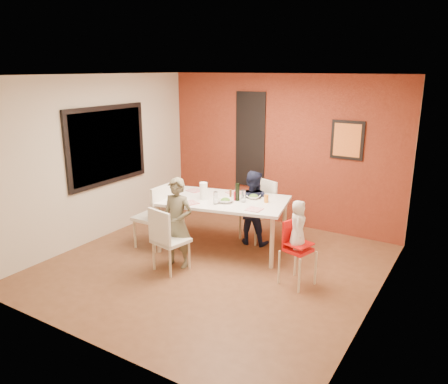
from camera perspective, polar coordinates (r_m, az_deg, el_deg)
The scene contains 35 objects.
ground at distance 6.48m, azimuth -1.41°, elevation -9.59°, with size 4.50×4.50×0.00m, color brown.
ceiling at distance 5.85m, azimuth -1.59°, elevation 15.02°, with size 4.50×4.50×0.02m, color white.
wall_back at distance 7.96m, azimuth 7.39°, elevation 5.37°, with size 4.50×0.02×2.70m, color beige.
wall_front at distance 4.39m, azimuth -17.72°, elevation -4.03°, with size 4.50×0.02×2.70m, color beige.
wall_left at distance 7.47m, azimuth -16.18°, elevation 4.16°, with size 0.02×4.50×2.70m, color beige.
wall_right at distance 5.20m, azimuth 19.81°, elevation -1.17°, with size 0.02×4.50×2.70m, color beige.
brick_accent_wall at distance 7.95m, azimuth 7.33°, elevation 5.35°, with size 4.50×0.02×2.70m, color maroon.
picture_window_frame at distance 7.54m, azimuth -15.02°, elevation 5.91°, with size 0.05×1.70×1.30m, color black.
picture_window_pane at distance 7.53m, azimuth -14.94°, elevation 5.90°, with size 0.02×1.55×1.15m, color black.
glassblock_strip at distance 8.17m, azimuth 3.47°, elevation 6.81°, with size 0.55×0.03×1.70m, color silver.
glassblock_surround at distance 8.16m, azimuth 3.45°, elevation 6.80°, with size 0.60×0.03×1.76m, color black.
art_print_frame at distance 7.47m, azimuth 15.80°, elevation 6.55°, with size 0.54×0.03×0.64m, color black.
art_print_canvas at distance 7.46m, azimuth 15.77°, elevation 6.53°, with size 0.44×0.01×0.54m, color orange.
dining_table at distance 6.81m, azimuth -0.17°, elevation -1.54°, with size 2.16×1.51×0.82m.
chair_near at distance 6.16m, azimuth -7.56°, elevation -5.83°, with size 0.51×0.51×0.94m.
chair_far at distance 7.29m, azimuth 4.79°, elevation -1.93°, with size 0.59×0.59×1.01m.
chair_left at distance 6.98m, azimuth -8.87°, elevation -2.73°, with size 0.49×0.49×1.04m.
high_chair at distance 5.87m, azimuth 9.36°, elevation -7.03°, with size 0.45×0.45×0.87m.
child_near at distance 6.28m, azimuth -6.10°, elevation -4.04°, with size 0.48×0.31×1.31m, color brown.
child_far at distance 7.08m, azimuth 3.69°, elevation -2.03°, with size 0.59×0.46×1.22m, color black.
toddler at distance 5.73m, azimuth 9.63°, elevation -4.21°, with size 0.32×0.21×0.65m, color white.
plate_near_left at distance 6.61m, azimuth -4.48°, elevation -1.42°, with size 0.22×0.22×0.01m, color silver.
plate_far_mid at distance 7.12m, azimuth 1.39°, elevation -0.09°, with size 0.23×0.23×0.01m, color white.
plate_near_right at distance 6.30m, azimuth 3.96°, elevation -2.28°, with size 0.21×0.21×0.01m, color white.
plate_far_left at distance 7.27m, azimuth -3.89°, elevation 0.20°, with size 0.22×0.22×0.01m, color silver.
salad_bowl_a at distance 6.62m, azimuth 0.18°, elevation -1.14°, with size 0.23×0.23×0.06m, color silver.
salad_bowl_b at distance 6.83m, azimuth 3.89°, elevation -0.65°, with size 0.20×0.20×0.05m, color white.
wine_bottle at distance 6.69m, azimuth 1.75°, elevation -0.01°, with size 0.07×0.07×0.27m, color black.
wine_glass_a at distance 6.52m, azimuth -1.10°, elevation -0.78°, with size 0.07×0.07×0.19m, color silver.
wine_glass_b at distance 6.63m, azimuth 2.56°, elevation -0.54°, with size 0.07×0.07×0.19m, color white.
paper_towel_roll at distance 6.75m, azimuth -2.68°, elevation 0.12°, with size 0.12×0.12×0.27m, color white.
condiment_red at distance 6.71m, azimuth 1.43°, elevation -0.53°, with size 0.04×0.04×0.14m, color red.
condiment_green at distance 6.77m, azimuth 1.82°, elevation -0.45°, with size 0.03×0.03×0.12m, color #376D24.
condiment_brown at distance 6.81m, azimuth 0.85°, elevation -0.25°, with size 0.04×0.04×0.15m, color brown.
sippy_cup at distance 6.64m, azimuth 5.54°, elevation -0.88°, with size 0.07×0.07×0.12m, color orange.
Camera 1 is at (3.19, -4.90, 2.80)m, focal length 35.00 mm.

